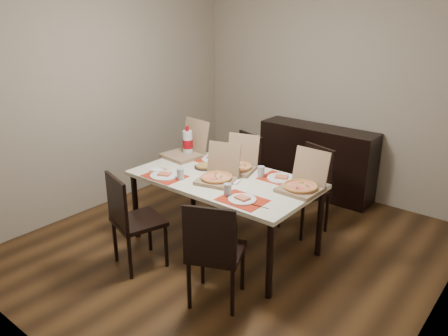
% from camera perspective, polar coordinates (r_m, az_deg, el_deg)
% --- Properties ---
extents(ground, '(3.80, 4.00, 0.02)m').
position_cam_1_polar(ground, '(4.58, 0.97, -10.22)').
color(ground, '#462C15').
rests_on(ground, ground).
extents(room_walls, '(3.84, 4.02, 2.62)m').
position_cam_1_polar(room_walls, '(4.34, 4.72, 12.50)').
color(room_walls, gray).
rests_on(room_walls, ground).
extents(sideboard, '(1.50, 0.40, 0.90)m').
position_cam_1_polar(sideboard, '(5.78, 11.96, 0.95)').
color(sideboard, black).
rests_on(sideboard, ground).
extents(dining_table, '(1.80, 1.00, 0.75)m').
position_cam_1_polar(dining_table, '(4.29, 0.00, -2.09)').
color(dining_table, beige).
rests_on(dining_table, ground).
extents(chair_near_left, '(0.52, 0.52, 0.93)m').
position_cam_1_polar(chair_near_left, '(4.10, -12.08, -6.33)').
color(chair_near_left, black).
rests_on(chair_near_left, ground).
extents(chair_near_right, '(0.56, 0.56, 0.93)m').
position_cam_1_polar(chair_near_right, '(3.51, -1.33, -10.61)').
color(chair_near_right, black).
rests_on(chair_near_right, ground).
extents(chair_far_left, '(0.52, 0.52, 0.93)m').
position_cam_1_polar(chair_far_left, '(5.18, 2.41, -0.15)').
color(chair_far_left, black).
rests_on(chair_far_left, ground).
extents(chair_far_right, '(0.53, 0.53, 0.93)m').
position_cam_1_polar(chair_far_right, '(4.81, 11.11, -2.19)').
color(chair_far_right, black).
rests_on(chair_far_right, ground).
extents(setting_near_left, '(0.44, 0.30, 0.11)m').
position_cam_1_polar(setting_near_left, '(4.32, -7.42, -0.86)').
color(setting_near_left, '#B31F0B').
rests_on(setting_near_left, dining_table).
extents(setting_near_right, '(0.48, 0.30, 0.11)m').
position_cam_1_polar(setting_near_right, '(3.79, 1.87, -3.77)').
color(setting_near_right, '#B31F0B').
rests_on(setting_near_right, dining_table).
extents(setting_far_left, '(0.51, 0.30, 0.11)m').
position_cam_1_polar(setting_far_left, '(4.73, -1.33, 1.21)').
color(setting_far_left, '#B31F0B').
rests_on(setting_far_left, dining_table).
extents(setting_far_right, '(0.49, 0.30, 0.11)m').
position_cam_1_polar(setting_far_right, '(4.26, 6.83, -1.13)').
color(setting_far_right, '#B31F0B').
rests_on(setting_far_right, dining_table).
extents(napkin_loose, '(0.15, 0.14, 0.02)m').
position_cam_1_polar(napkin_loose, '(4.15, 1.13, -1.78)').
color(napkin_loose, white).
rests_on(napkin_loose, dining_table).
extents(pizza_box_center, '(0.42, 0.45, 0.34)m').
position_cam_1_polar(pizza_box_center, '(4.17, -0.80, -0.98)').
color(pizza_box_center, '#82674B').
rests_on(pizza_box_center, dining_table).
extents(pizza_box_right, '(0.36, 0.40, 0.35)m').
position_cam_1_polar(pizza_box_right, '(4.02, 10.18, -2.14)').
color(pizza_box_right, '#82674B').
rests_on(pizza_box_right, dining_table).
extents(pizza_box_left, '(0.43, 0.47, 0.39)m').
position_cam_1_polar(pizza_box_left, '(4.89, -5.01, 2.26)').
color(pizza_box_left, '#82674B').
rests_on(pizza_box_left, dining_table).
extents(pizza_box_extra, '(0.43, 0.45, 0.34)m').
position_cam_1_polar(pizza_box_extra, '(4.45, 1.89, 0.43)').
color(pizza_box_extra, '#82674B').
rests_on(pizza_box_extra, dining_table).
extents(faina_plate, '(0.22, 0.22, 0.03)m').
position_cam_1_polar(faina_plate, '(4.53, -2.52, 0.21)').
color(faina_plate, black).
rests_on(faina_plate, dining_table).
extents(dip_bowl, '(0.15, 0.15, 0.03)m').
position_cam_1_polar(dip_bowl, '(4.38, 2.20, -0.47)').
color(dip_bowl, white).
rests_on(dip_bowl, dining_table).
extents(soda_bottle, '(0.11, 0.11, 0.34)m').
position_cam_1_polar(soda_bottle, '(4.89, -4.77, 3.26)').
color(soda_bottle, silver).
rests_on(soda_bottle, dining_table).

